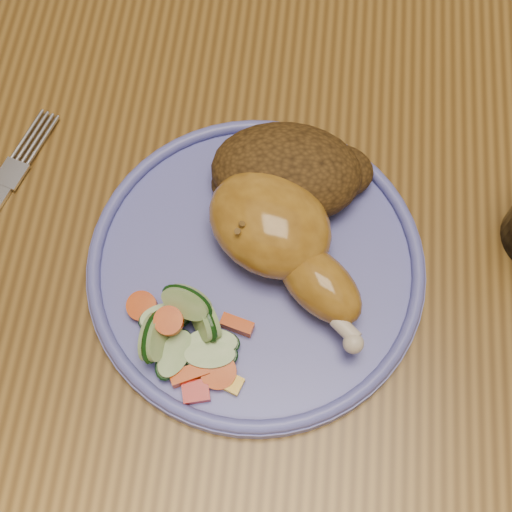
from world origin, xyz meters
name	(u,v)px	position (x,y,z in m)	size (l,w,h in m)	color
ground	(303,403)	(0.00, 0.00, 0.00)	(4.00, 4.00, 0.00)	#52381C
dining_table	(348,249)	(0.00, 0.00, 0.67)	(0.90, 1.40, 0.75)	brown
plate	(256,267)	(-0.08, -0.06, 0.76)	(0.26, 0.26, 0.01)	#5B5FB9
plate_rim	(256,261)	(-0.08, -0.06, 0.77)	(0.25, 0.25, 0.01)	#5B5FB9
chicken_leg	(282,238)	(-0.06, -0.05, 0.79)	(0.14, 0.15, 0.05)	#B07A24
rice_pilaf	(290,173)	(-0.06, 0.01, 0.78)	(0.13, 0.08, 0.05)	#493012
vegetable_pile	(187,335)	(-0.12, -0.13, 0.77)	(0.09, 0.09, 0.04)	#A50A05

